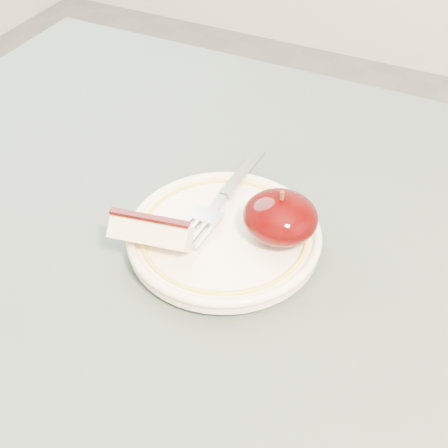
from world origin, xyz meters
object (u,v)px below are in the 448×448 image
at_px(plate, 224,235).
at_px(apple_half, 280,217).
at_px(table, 182,379).
at_px(fork, 223,197).

height_order(plate, apple_half, apple_half).
xyz_separation_m(table, plate, (-0.00, 0.10, 0.10)).
bearing_deg(table, plate, 92.10).
distance_m(plate, fork, 0.05).
xyz_separation_m(table, apple_half, (0.04, 0.12, 0.13)).
bearing_deg(table, apple_half, 69.35).
distance_m(table, apple_half, 0.18).
xyz_separation_m(apple_half, fork, (-0.07, 0.02, -0.02)).
bearing_deg(apple_half, fork, 162.29).
relative_size(table, apple_half, 13.11).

